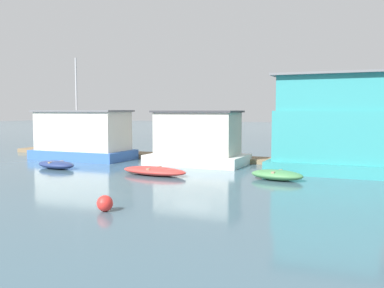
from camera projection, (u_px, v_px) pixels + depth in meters
The scene contains 9 objects.
ground_plane at pixel (198, 165), 27.08m from camera, with size 200.00×200.00×0.00m, color #426070.
dock_walkway at pixel (213, 158), 29.52m from camera, with size 33.80×1.93×0.30m, color #846B4C.
houseboat_blue at pixel (83, 136), 30.29m from camera, with size 6.91×3.64×7.14m.
houseboat_white at pixel (198, 140), 27.29m from camera, with size 6.15×3.75×3.44m.
houseboat_teal at pixel (330, 127), 23.53m from camera, with size 6.59×3.92×5.45m.
dinghy_navy at pixel (56, 165), 25.35m from camera, with size 2.89×1.66×0.46m.
dinghy_red at pixel (154, 171), 22.79m from camera, with size 3.98×1.85×0.45m.
dinghy_green at pixel (277, 175), 21.19m from camera, with size 2.87×1.81×0.50m.
buoy_red at pixel (105, 203), 14.58m from camera, with size 0.56×0.56×0.56m, color red.
Camera 1 is at (10.27, -24.85, 3.44)m, focal length 40.00 mm.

